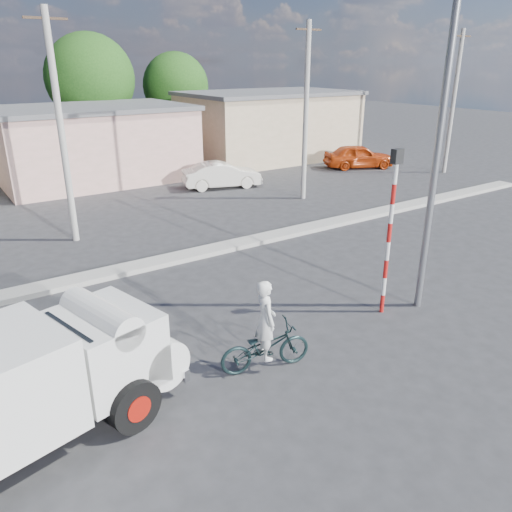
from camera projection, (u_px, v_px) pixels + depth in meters
ground_plane at (330, 378)px, 10.63m from camera, size 120.00×120.00×0.00m
median at (170, 259)px, 16.78m from camera, size 40.00×0.80×0.16m
truck at (26, 384)px, 8.35m from camera, size 5.79×3.23×2.26m
bicycle at (265, 347)px, 10.79m from camera, size 2.14×1.19×1.06m
cyclist at (265, 332)px, 10.66m from camera, size 0.58×0.74×1.80m
car_cream at (222, 175)px, 26.42m from camera, size 4.35×2.54×1.36m
car_red at (359, 156)px, 31.31m from camera, size 4.64×3.35×1.47m
traffic_pole at (391, 220)px, 12.51m from camera, size 0.28×0.18×4.36m
streetlight at (437, 121)px, 11.91m from camera, size 2.34×0.22×9.00m
building_row at (77, 142)px, 27.40m from camera, size 37.80×7.30×4.44m
utility_poles at (195, 121)px, 20.10m from camera, size 35.40×0.24×8.00m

